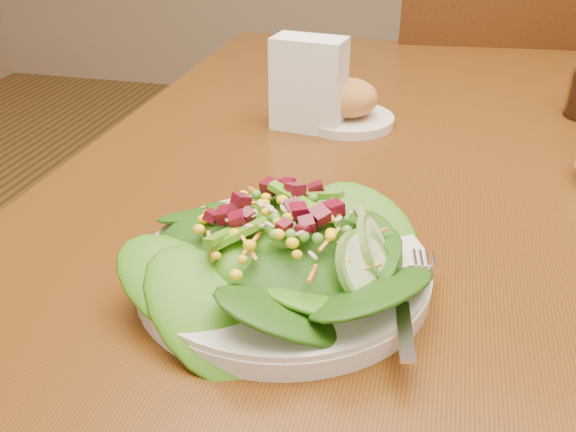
{
  "coord_description": "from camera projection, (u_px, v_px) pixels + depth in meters",
  "views": [
    {
      "loc": [
        0.04,
        -0.83,
        1.11
      ],
      "look_at": [
        -0.09,
        -0.3,
        0.81
      ],
      "focal_mm": 40.0,
      "sensor_mm": 36.0,
      "label": 1
    }
  ],
  "objects": [
    {
      "name": "napkin_holder",
      "position": [
        309.0,
        82.0,
        0.97
      ],
      "size": [
        0.11,
        0.07,
        0.14
      ],
      "rotation": [
        0.0,
        0.0,
        -0.13
      ],
      "color": "white",
      "rests_on": "dining_table"
    },
    {
      "name": "salad_plate",
      "position": [
        293.0,
        255.0,
        0.62
      ],
      "size": [
        0.29,
        0.29,
        0.08
      ],
      "rotation": [
        0.0,
        0.0,
        0.32
      ],
      "color": "silver",
      "rests_on": "dining_table"
    },
    {
      "name": "chair_far",
      "position": [
        470.0,
        128.0,
        1.69
      ],
      "size": [
        0.48,
        0.49,
        0.95
      ],
      "rotation": [
        0.0,
        0.0,
        3.25
      ],
      "color": "#431F0B",
      "rests_on": "ground_plane"
    },
    {
      "name": "dining_table",
      "position": [
        395.0,
        225.0,
        0.94
      ],
      "size": [
        0.9,
        1.4,
        0.75
      ],
      "color": "#562F11",
      "rests_on": "ground_plane"
    },
    {
      "name": "bread_plate",
      "position": [
        349.0,
        106.0,
        1.0
      ],
      "size": [
        0.14,
        0.14,
        0.07
      ],
      "color": "silver",
      "rests_on": "dining_table"
    }
  ]
}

